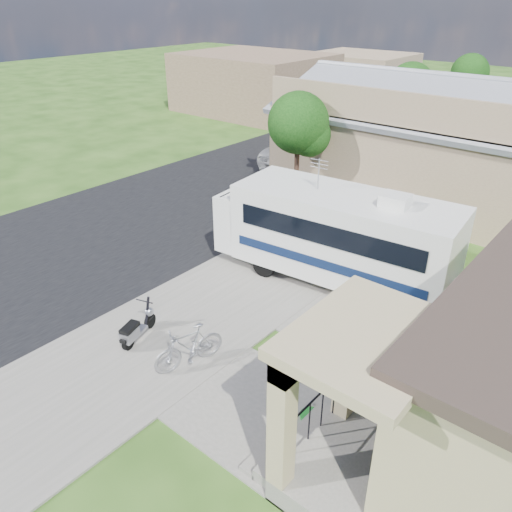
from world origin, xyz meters
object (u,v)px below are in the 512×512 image
Objects in this scene: van at (369,125)px; shrub at (450,349)px; scooter at (136,328)px; motorhome at (335,233)px; pickup_truck at (312,151)px; bicycle at (189,349)px; garden_hose at (311,419)px.

shrub is at bearing -67.63° from van.
shrub reaches higher than scooter.
motorhome is 5.31m from shrub.
pickup_truck reaches higher than scooter.
scooter is at bearing 107.88° from pickup_truck.
motorhome is 1.34× the size of van.
pickup_truck is at bearing 130.93° from bicycle.
pickup_truck is (-11.37, 11.61, -0.45)m from shrub.
pickup_truck is 17.10m from garden_hose.
shrub is 3.25m from garden_hose.
motorhome is at bearing -75.41° from van.
van reaches higher than bicycle.
shrub is 0.45× the size of van.
pickup_truck is 1.07× the size of van.
motorhome is 6.27m from scooter.
motorhome is 5.71m from bicycle.
van reaches higher than garden_hose.
bicycle is (1.71, 0.20, 0.11)m from scooter.
motorhome is at bearing 103.08° from bicycle.
van is (-5.22, 21.48, 0.38)m from scooter.
motorhome is 5.41× the size of scooter.
shrub is at bearing 47.18° from bicycle.
van is at bearing 85.83° from scooter.
shrub is 16.26m from pickup_truck.
bicycle is 22.38m from van.
motorhome reaches higher than garden_hose.
scooter is (-2.08, -5.80, -1.17)m from motorhome.
bicycle is (-4.92, -2.87, -0.74)m from shrub.
shrub is 21.90m from van.
shrub is at bearing 55.24° from garden_hose.
bicycle is 3.24m from garden_hose.
van is at bearing -85.97° from pickup_truck.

